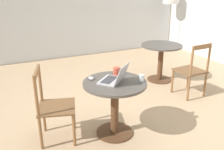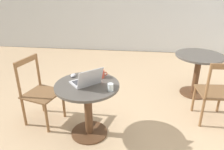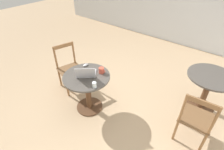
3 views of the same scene
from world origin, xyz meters
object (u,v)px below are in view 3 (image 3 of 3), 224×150
Objects in this scene: cafe_table_near at (87,85)px; chair_mid_front at (196,119)px; mouse at (86,65)px; cafe_table_mid at (208,85)px; drinking_glass at (94,85)px; laptop at (86,73)px; mug at (101,70)px; chair_near_left at (70,68)px.

chair_mid_front reaches higher than cafe_table_near.
chair_mid_front is at bearing 8.32° from mouse.
cafe_table_mid is 8.87× the size of drinking_glass.
mouse is (-1.87, -0.27, 0.28)m from chair_mid_front.
laptop reaches higher than chair_mid_front.
mug is (0.13, 0.22, 0.25)m from cafe_table_near.
mouse is (-0.22, 0.20, 0.21)m from cafe_table_near.
cafe_table_near is 7.66× the size of mouse.
chair_mid_front is 2.13× the size of laptop.
chair_near_left is at bearing -173.52° from chair_mid_front.
drinking_glass reaches higher than cafe_table_near.
laptop is at bearing -15.78° from chair_near_left.
mug is at bearing -144.06° from cafe_table_mid.
chair_near_left is 9.15× the size of mouse.
mouse is at bearing 138.34° from laptop.
laptop is at bearing -141.51° from cafe_table_mid.
mug is at bearing 2.59° from mouse.
mouse is (-1.81, -1.07, 0.21)m from cafe_table_mid.
drinking_glass reaches higher than cafe_table_mid.
laptop reaches higher than chair_near_left.
laptop reaches higher than cafe_table_mid.
chair_mid_front is 1.51m from drinking_glass.
cafe_table_near is 1.71m from chair_mid_front.
chair_mid_front is 9.15× the size of mouse.
laptop is at bearing 156.77° from drinking_glass.
cafe_table_near is 1.78× the size of laptop.
mouse is (0.49, -0.01, 0.28)m from chair_near_left.
cafe_table_mid is 0.80m from chair_mid_front.
laptop reaches higher than mug.
chair_near_left is 0.56m from mouse.
mouse is 0.61m from drinking_glass.
laptop is 4.30× the size of mouse.
drinking_glass is (1.01, -0.33, 0.30)m from chair_near_left.
laptop is at bearing -41.66° from mouse.
cafe_table_mid is 0.84× the size of chair_near_left.
laptop is (-1.65, -0.47, 0.31)m from chair_mid_front.
chair_near_left is (-0.71, 0.21, -0.06)m from cafe_table_near.
cafe_table_mid is 1.78× the size of laptop.
chair_near_left is 0.80m from laptop.
laptop is at bearing 124.26° from cafe_table_near.
cafe_table_mid is 2.11m from mouse.
mouse is 0.36m from mug.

